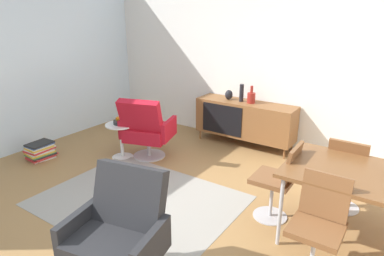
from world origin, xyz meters
TOP-DOWN VIEW (x-y plane):
  - ground_plane at (0.00, 0.00)m, footprint 8.32×8.32m
  - wall_back at (0.00, 2.60)m, footprint 6.80×0.12m
  - sideboard at (-0.38, 2.30)m, footprint 1.60×0.45m
  - vase_cobalt at (-0.29, 2.30)m, footprint 0.13×0.13m
  - vase_sculptural_dark at (-0.46, 2.30)m, footprint 0.07×0.07m
  - vase_ceramic_small at (-0.68, 2.30)m, footprint 0.12×0.12m
  - dining_table at (1.72, 0.59)m, footprint 1.60×0.90m
  - dining_chair_near_window at (0.83, 0.60)m, footprint 0.43×0.41m
  - dining_chair_front_left at (1.37, 0.04)m, footprint 0.40×0.43m
  - dining_chair_back_left at (1.37, 1.15)m, footprint 0.40×0.42m
  - lounge_chair_red at (-1.33, 1.01)m, footprint 0.84×0.80m
  - armchair_black_shell at (0.12, -0.94)m, footprint 0.81×0.76m
  - side_table_round at (-1.67, 0.83)m, footprint 0.44×0.44m
  - fruit_bowl at (-1.67, 0.83)m, footprint 0.20×0.20m
  - magazine_stack at (-2.63, 0.10)m, footprint 0.34×0.40m
  - area_rug at (-0.61, 0.03)m, footprint 2.20×1.70m

SIDE VIEW (x-z plane):
  - ground_plane at x=0.00m, z-range 0.00..0.00m
  - area_rug at x=-0.61m, z-range 0.00..0.01m
  - magazine_stack at x=-2.63m, z-range 0.00..0.25m
  - side_table_round at x=-1.67m, z-range 0.06..0.58m
  - sideboard at x=-0.38m, z-range 0.08..0.80m
  - lounge_chair_red at x=-1.33m, z-range -0.01..0.94m
  - armchair_black_shell at x=0.12m, z-range -0.01..0.94m
  - dining_chair_near_window at x=0.83m, z-range 0.04..0.90m
  - dining_chair_front_left at x=1.37m, z-range 0.04..0.90m
  - dining_chair_back_left at x=1.37m, z-range 0.04..0.90m
  - fruit_bowl at x=-1.67m, z-range 0.50..0.61m
  - dining_table at x=1.72m, z-range 0.33..1.07m
  - vase_ceramic_small at x=-0.68m, z-range 0.72..0.88m
  - vase_cobalt at x=-0.29m, z-range 0.68..0.95m
  - vase_sculptural_dark at x=-0.46m, z-range 0.72..1.00m
  - wall_back at x=0.00m, z-range 0.00..2.80m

